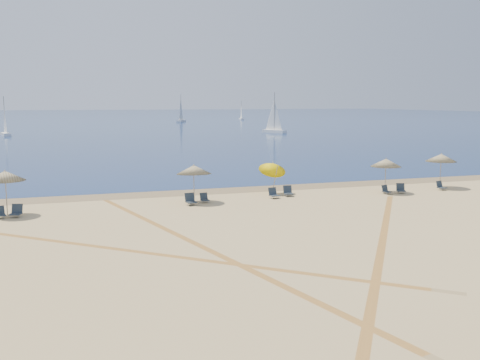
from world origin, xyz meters
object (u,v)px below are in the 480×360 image
at_px(chair_3, 16,211).
at_px(umbrella_1, 5,176).
at_px(sailboat_2, 5,124).
at_px(chair_9, 401,189).
at_px(umbrella_4, 386,163).
at_px(sailboat_3, 241,114).
at_px(umbrella_2, 194,170).
at_px(chair_6, 273,194).
at_px(chair_4, 191,200).
at_px(chair_2, 0,213).
at_px(umbrella_5, 441,158).
at_px(chair_5, 204,198).
at_px(umbrella_3, 273,167).
at_px(chair_7, 288,192).
at_px(chair_10, 441,186).
at_px(sailboat_1, 274,121).
at_px(chair_8, 386,190).
at_px(sailboat_0, 181,114).

bearing_deg(chair_3, umbrella_1, 146.55).
bearing_deg(sailboat_2, chair_9, -80.70).
relative_size(umbrella_4, sailboat_3, 0.37).
distance_m(umbrella_2, chair_6, 5.60).
bearing_deg(chair_4, chair_2, 174.59).
relative_size(chair_3, chair_4, 1.03).
height_order(umbrella_2, umbrella_5, umbrella_5).
relative_size(umbrella_4, chair_5, 3.90).
relative_size(umbrella_1, umbrella_3, 1.02).
distance_m(umbrella_3, chair_7, 2.06).
bearing_deg(sailboat_3, chair_2, -104.63).
xyz_separation_m(chair_5, chair_6, (4.71, 0.09, 0.04)).
xyz_separation_m(umbrella_2, sailboat_3, (51.94, 151.37, -0.06)).
bearing_deg(sailboat_3, chair_10, -94.73).
distance_m(umbrella_4, chair_7, 7.30).
xyz_separation_m(umbrella_3, chair_7, (0.67, -1.16, -1.57)).
xyz_separation_m(umbrella_4, sailboat_3, (38.36, 151.82, -0.08)).
height_order(umbrella_5, chair_4, umbrella_5).
bearing_deg(chair_7, sailboat_1, 75.74).
bearing_deg(sailboat_1, umbrella_1, -150.15).
relative_size(chair_10, sailboat_3, 0.11).
relative_size(chair_3, chair_9, 0.99).
height_order(sailboat_2, sailboat_3, sailboat_2).
xyz_separation_m(chair_3, sailboat_3, (62.29, 152.71, 1.71)).
relative_size(chair_7, chair_10, 1.05).
height_order(chair_8, sailboat_1, sailboat_1).
bearing_deg(sailboat_0, chair_10, -66.25).
height_order(chair_3, chair_7, chair_3).
relative_size(umbrella_5, sailboat_2, 0.35).
bearing_deg(chair_4, sailboat_1, 56.71).
bearing_deg(sailboat_0, chair_3, -77.82).
bearing_deg(chair_8, chair_10, -10.36).
xyz_separation_m(chair_7, sailboat_0, (20.19, 134.58, 2.28)).
relative_size(umbrella_2, chair_3, 2.98).
distance_m(chair_2, sailboat_2, 78.61).
bearing_deg(sailboat_3, chair_4, -101.15).
height_order(chair_5, chair_7, chair_7).
bearing_deg(chair_9, sailboat_3, 98.69).
xyz_separation_m(umbrella_5, sailboat_3, (33.26, 151.16, -0.20)).
bearing_deg(chair_5, umbrella_3, 11.74).
relative_size(chair_4, sailboat_2, 0.11).
xyz_separation_m(chair_2, chair_8, (24.53, 0.40, -0.02)).
bearing_deg(umbrella_3, chair_8, -17.68).
relative_size(chair_2, chair_10, 1.06).
relative_size(chair_6, sailboat_2, 0.10).
xyz_separation_m(umbrella_1, chair_4, (10.45, -0.10, -1.91)).
bearing_deg(chair_8, chair_5, 163.27).
bearing_deg(chair_9, sailboat_2, 135.45).
distance_m(umbrella_5, sailboat_2, 85.20).
bearing_deg(umbrella_4, chair_6, 178.00).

